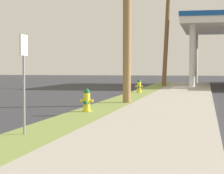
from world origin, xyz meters
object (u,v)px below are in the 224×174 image
Objects in this scene: street_sign_post at (24,63)px; fire_hydrant_third at (139,87)px; fire_hydrant_second at (87,101)px; utility_pole_background at (167,19)px.

fire_hydrant_third is at bearing 89.55° from street_sign_post.
street_sign_post is (-0.04, -4.98, 1.19)m from fire_hydrant_second.
street_sign_post is at bearing -91.98° from utility_pole_background.
fire_hydrant_third is (0.09, 10.92, 0.00)m from fire_hydrant_second.
street_sign_post is (-0.88, -25.37, -3.54)m from utility_pole_background.
street_sign_post is at bearing -90.41° from fire_hydrant_second.
fire_hydrant_second is 0.07× the size of utility_pole_background.
utility_pole_background reaches higher than fire_hydrant_third.
fire_hydrant_third is at bearing -94.54° from utility_pole_background.
utility_pole_background is (0.75, 9.47, 4.73)m from fire_hydrant_third.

